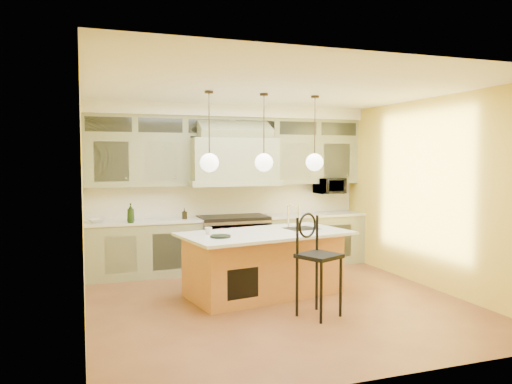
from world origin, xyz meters
name	(u,v)px	position (x,y,z in m)	size (l,w,h in m)	color
floor	(278,303)	(0.00, 0.00, 0.00)	(5.00, 5.00, 0.00)	brown
ceiling	(278,89)	(0.00, 0.00, 2.90)	(5.00, 5.00, 0.00)	white
wall_back	(228,187)	(0.00, 2.50, 1.45)	(5.00, 5.00, 0.00)	gold
wall_front	(383,219)	(0.00, -2.50, 1.45)	(5.00, 5.00, 0.00)	gold
wall_left	(83,203)	(-2.50, 0.00, 1.45)	(5.00, 5.00, 0.00)	gold
wall_right	(431,193)	(2.50, 0.00, 1.45)	(5.00, 5.00, 0.00)	gold
back_cabinetry	(232,189)	(0.00, 2.23, 1.43)	(5.00, 0.77, 2.90)	gray
range	(233,242)	(0.00, 2.14, 0.49)	(1.20, 0.74, 0.96)	silver
kitchen_island	(264,262)	(-0.03, 0.45, 0.47)	(2.58, 1.68, 1.35)	#AB6C3D
counter_stool	(317,257)	(0.25, -0.68, 0.75)	(0.60, 0.60, 1.29)	black
microwave	(329,186)	(1.95, 2.25, 1.45)	(0.54, 0.37, 0.30)	black
oil_bottle_a	(131,213)	(-1.78, 1.92, 1.10)	(0.12, 0.12, 0.32)	black
oil_bottle_b	(184,214)	(-0.87, 2.15, 1.03)	(0.08, 0.08, 0.18)	black
fruit_bowl	(97,220)	(-2.30, 2.15, 0.97)	(0.27, 0.27, 0.07)	silver
cup	(208,231)	(-0.85, 0.48, 0.97)	(0.11, 0.11, 0.10)	silver
pendant_left	(209,161)	(-0.84, 0.45, 1.95)	(0.26, 0.26, 1.11)	#2D2319
pendant_center	(264,160)	(-0.04, 0.45, 1.95)	(0.26, 0.26, 1.11)	#2D2319
pendant_right	(315,160)	(0.76, 0.45, 1.95)	(0.26, 0.26, 1.11)	#2D2319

